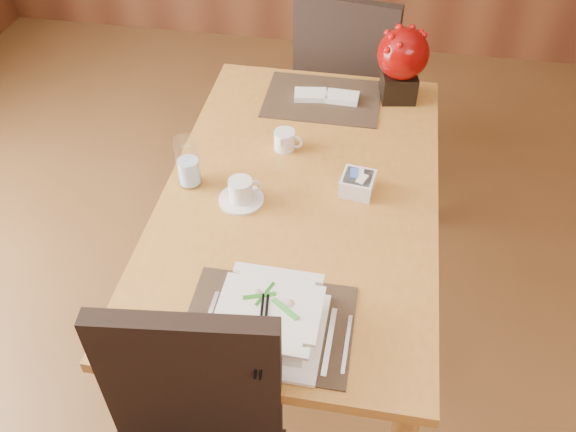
% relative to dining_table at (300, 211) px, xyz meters
% --- Properties ---
extents(dining_table, '(0.90, 1.50, 0.75)m').
position_rel_dining_table_xyz_m(dining_table, '(0.00, 0.00, 0.00)').
color(dining_table, '#B97C33').
rests_on(dining_table, ground).
extents(placemat_near, '(0.45, 0.33, 0.01)m').
position_rel_dining_table_xyz_m(placemat_near, '(0.00, -0.55, 0.10)').
color(placemat_near, black).
rests_on(placemat_near, dining_table).
extents(placemat_far, '(0.45, 0.33, 0.01)m').
position_rel_dining_table_xyz_m(placemat_far, '(0.00, 0.55, 0.10)').
color(placemat_far, black).
rests_on(placemat_far, dining_table).
extents(soup_setting, '(0.29, 0.29, 0.12)m').
position_rel_dining_table_xyz_m(soup_setting, '(0.01, -0.58, 0.15)').
color(soup_setting, silver).
rests_on(soup_setting, dining_table).
extents(coffee_cup, '(0.15, 0.15, 0.08)m').
position_rel_dining_table_xyz_m(coffee_cup, '(-0.18, -0.08, 0.13)').
color(coffee_cup, silver).
rests_on(coffee_cup, dining_table).
extents(water_glass, '(0.09, 0.09, 0.18)m').
position_rel_dining_table_xyz_m(water_glass, '(-0.37, -0.03, 0.19)').
color(water_glass, white).
rests_on(water_glass, dining_table).
extents(creamer_jug, '(0.11, 0.11, 0.07)m').
position_rel_dining_table_xyz_m(creamer_jug, '(-0.09, 0.22, 0.13)').
color(creamer_jug, silver).
rests_on(creamer_jug, dining_table).
extents(sugar_caddy, '(0.12, 0.12, 0.06)m').
position_rel_dining_table_xyz_m(sugar_caddy, '(0.18, 0.03, 0.13)').
color(sugar_caddy, silver).
rests_on(sugar_caddy, dining_table).
extents(berry_decor, '(0.20, 0.20, 0.29)m').
position_rel_dining_table_xyz_m(berry_decor, '(0.29, 0.62, 0.26)').
color(berry_decor, black).
rests_on(berry_decor, dining_table).
extents(napkins_far, '(0.25, 0.10, 0.02)m').
position_rel_dining_table_xyz_m(napkins_far, '(0.02, 0.55, 0.11)').
color(napkins_far, white).
rests_on(napkins_far, dining_table).
extents(bread_plate, '(0.18, 0.18, 0.01)m').
position_rel_dining_table_xyz_m(bread_plate, '(-0.37, -0.67, 0.10)').
color(bread_plate, silver).
rests_on(bread_plate, dining_table).
extents(far_chair, '(0.54, 0.55, 1.02)m').
position_rel_dining_table_xyz_m(far_chair, '(0.07, 1.00, -0.08)').
color(far_chair, black).
rests_on(far_chair, ground).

